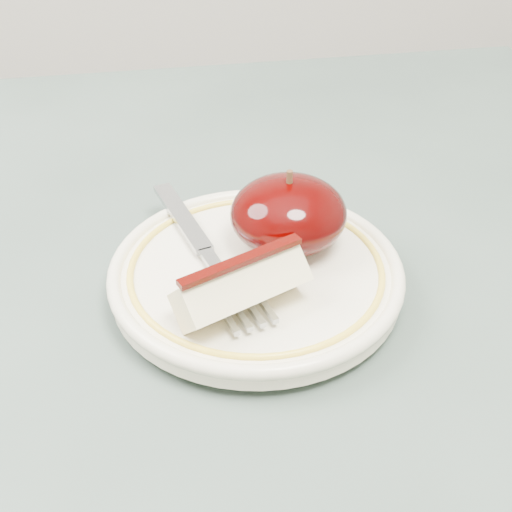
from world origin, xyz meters
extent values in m
cylinder|color=brown|center=(0.40, 0.40, 0.35)|extent=(0.05, 0.05, 0.71)
cube|color=#46564E|center=(0.00, 0.00, 0.73)|extent=(0.90, 0.90, 0.04)
cylinder|color=#EBE2C5|center=(0.10, 0.07, 0.75)|extent=(0.10, 0.10, 0.01)
cylinder|color=#EBE2C5|center=(0.10, 0.07, 0.76)|extent=(0.18, 0.18, 0.01)
torus|color=#EBE2C5|center=(0.10, 0.07, 0.77)|extent=(0.18, 0.18, 0.01)
torus|color=yellow|center=(0.10, 0.07, 0.77)|extent=(0.16, 0.16, 0.00)
ellipsoid|color=black|center=(0.12, 0.10, 0.79)|extent=(0.07, 0.07, 0.05)
cylinder|color=#472D19|center=(0.12, 0.10, 0.82)|extent=(0.00, 0.00, 0.01)
cube|color=#F6EAB5|center=(0.09, 0.04, 0.78)|extent=(0.08, 0.06, 0.03)
cube|color=#320301|center=(0.09, 0.04, 0.80)|extent=(0.07, 0.04, 0.00)
cube|color=#93969B|center=(0.06, 0.13, 0.77)|extent=(0.03, 0.09, 0.00)
cube|color=#93969B|center=(0.07, 0.08, 0.77)|extent=(0.01, 0.03, 0.00)
cube|color=#93969B|center=(0.08, 0.06, 0.77)|extent=(0.03, 0.03, 0.00)
cube|color=#93969B|center=(0.10, 0.03, 0.77)|extent=(0.01, 0.03, 0.00)
cube|color=#93969B|center=(0.09, 0.03, 0.77)|extent=(0.01, 0.03, 0.00)
cube|color=#93969B|center=(0.08, 0.03, 0.77)|extent=(0.01, 0.03, 0.00)
cube|color=#93969B|center=(0.07, 0.03, 0.77)|extent=(0.01, 0.03, 0.00)
camera|label=1|loc=(0.04, -0.27, 1.04)|focal=50.00mm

